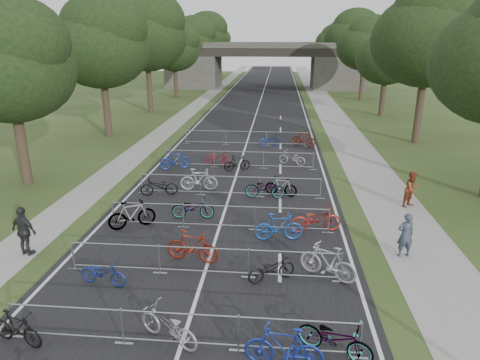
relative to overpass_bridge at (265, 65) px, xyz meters
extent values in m
cube|color=black|center=(0.00, -15.00, -3.53)|extent=(11.00, 140.00, 0.01)
cube|color=gray|center=(8.00, -15.00, -3.53)|extent=(3.00, 140.00, 0.01)
cube|color=gray|center=(-7.50, -15.00, -3.53)|extent=(2.00, 140.00, 0.01)
cube|color=silver|center=(0.00, -15.00, -3.53)|extent=(0.12, 140.00, 0.00)
cube|color=#403D39|center=(-11.50, 0.00, -1.03)|extent=(8.00, 8.00, 5.00)
cube|color=#403D39|center=(11.50, 0.00, -1.03)|extent=(8.00, 8.00, 5.00)
cube|color=black|center=(0.00, 0.00, 2.07)|extent=(30.00, 8.00, 1.20)
cube|color=#403D39|center=(0.00, -3.80, 3.07)|extent=(30.00, 0.40, 0.90)
cube|color=#403D39|center=(0.00, 3.80, 3.07)|extent=(30.00, 0.40, 0.90)
cylinder|color=#33261C|center=(-11.50, -49.00, -1.43)|extent=(0.56, 0.56, 4.20)
ellipsoid|color=black|center=(-11.50, -49.00, 2.68)|extent=(6.72, 6.72, 5.51)
sphere|color=black|center=(-10.90, -49.50, 4.03)|extent=(5.38, 5.38, 5.38)
sphere|color=black|center=(-12.00, -48.50, 1.84)|extent=(4.37, 4.37, 4.37)
cylinder|color=#33261C|center=(-11.50, -37.00, -1.17)|extent=(0.56, 0.56, 4.72)
ellipsoid|color=black|center=(-11.50, -37.00, 3.46)|extent=(7.56, 7.56, 6.20)
sphere|color=black|center=(-10.90, -37.50, 4.97)|extent=(6.05, 6.05, 6.05)
sphere|color=black|center=(-12.00, -36.50, 2.51)|extent=(4.91, 4.91, 4.91)
cylinder|color=#33261C|center=(13.00, -37.00, -0.98)|extent=(0.56, 0.56, 5.11)
ellipsoid|color=black|center=(13.00, -37.00, 4.03)|extent=(8.18, 8.18, 6.70)
sphere|color=black|center=(13.60, -37.50, 5.66)|extent=(6.54, 6.54, 6.54)
sphere|color=black|center=(12.50, -36.50, 3.01)|extent=(5.31, 5.31, 5.31)
cylinder|color=#33261C|center=(-11.50, -25.00, -0.91)|extent=(0.56, 0.56, 5.25)
ellipsoid|color=black|center=(-11.50, -25.00, 4.24)|extent=(8.40, 8.40, 6.89)
sphere|color=black|center=(-10.90, -25.50, 5.92)|extent=(6.72, 6.72, 6.72)
sphere|color=black|center=(-12.00, -24.50, 3.19)|extent=(5.46, 5.46, 5.46)
cylinder|color=#33261C|center=(13.00, -25.00, -1.61)|extent=(0.56, 0.56, 3.85)
ellipsoid|color=black|center=(13.00, -25.00, 2.16)|extent=(6.16, 6.16, 5.05)
sphere|color=black|center=(13.60, -25.50, 3.40)|extent=(4.93, 4.93, 4.93)
sphere|color=black|center=(12.50, -24.50, 1.39)|extent=(4.00, 4.00, 4.00)
cylinder|color=#33261C|center=(-11.50, -13.00, -1.43)|extent=(0.56, 0.56, 4.20)
ellipsoid|color=black|center=(-11.50, -13.00, 2.68)|extent=(6.72, 6.72, 5.51)
sphere|color=black|center=(-10.90, -13.50, 4.03)|extent=(5.38, 5.38, 5.38)
sphere|color=black|center=(-12.00, -12.50, 1.84)|extent=(4.37, 4.37, 4.37)
cylinder|color=#33261C|center=(13.00, -13.00, -1.29)|extent=(0.56, 0.56, 4.48)
ellipsoid|color=black|center=(13.00, -13.00, 3.10)|extent=(7.17, 7.17, 5.88)
sphere|color=black|center=(13.60, -13.50, 4.53)|extent=(5.73, 5.73, 5.73)
sphere|color=black|center=(12.50, -12.50, 2.20)|extent=(4.66, 4.66, 4.66)
cylinder|color=#33261C|center=(-11.50, -1.00, -1.17)|extent=(0.56, 0.56, 4.72)
ellipsoid|color=black|center=(-11.50, -1.00, 3.46)|extent=(7.56, 7.56, 6.20)
sphere|color=black|center=(-10.90, -1.50, 4.97)|extent=(6.05, 6.05, 6.05)
sphere|color=black|center=(-12.00, -0.50, 2.51)|extent=(4.91, 4.91, 4.91)
cylinder|color=#33261C|center=(13.00, -1.00, -0.98)|extent=(0.56, 0.56, 5.11)
ellipsoid|color=black|center=(13.00, -1.00, 4.03)|extent=(8.18, 8.18, 6.70)
sphere|color=black|center=(13.60, -1.50, 5.66)|extent=(6.54, 6.54, 6.54)
sphere|color=black|center=(12.50, -0.50, 3.01)|extent=(5.31, 5.31, 5.31)
cylinder|color=#33261C|center=(-11.50, 11.00, -0.91)|extent=(0.56, 0.56, 5.25)
ellipsoid|color=black|center=(-11.50, 11.00, 4.24)|extent=(8.40, 8.40, 6.89)
sphere|color=black|center=(-10.90, 10.50, 5.92)|extent=(6.72, 6.72, 6.72)
sphere|color=black|center=(-12.00, 11.50, 3.19)|extent=(5.46, 5.46, 5.46)
cylinder|color=#33261C|center=(13.00, 11.00, -1.61)|extent=(0.56, 0.56, 3.85)
ellipsoid|color=black|center=(13.00, 11.00, 2.16)|extent=(6.16, 6.16, 5.05)
sphere|color=black|center=(13.60, 10.50, 3.40)|extent=(4.93, 4.93, 4.93)
sphere|color=black|center=(12.50, 11.50, 1.39)|extent=(4.00, 4.00, 4.00)
cylinder|color=#33261C|center=(-11.50, 23.00, -1.43)|extent=(0.56, 0.56, 4.20)
ellipsoid|color=black|center=(-11.50, 23.00, 2.68)|extent=(6.72, 6.72, 5.51)
sphere|color=black|center=(-10.90, 22.50, 4.03)|extent=(5.38, 5.38, 5.38)
sphere|color=black|center=(-12.00, 23.50, 1.84)|extent=(4.37, 4.37, 4.37)
cylinder|color=#33261C|center=(13.00, 23.00, -1.29)|extent=(0.56, 0.56, 4.48)
ellipsoid|color=black|center=(13.00, 23.00, 3.10)|extent=(7.17, 7.17, 5.88)
sphere|color=black|center=(13.60, 22.50, 4.53)|extent=(5.73, 5.73, 5.73)
sphere|color=black|center=(12.50, 23.50, 2.20)|extent=(4.66, 4.66, 4.66)
cylinder|color=#96999D|center=(0.00, -61.40, -2.48)|extent=(9.20, 0.04, 0.04)
cylinder|color=#96999D|center=(0.00, -61.40, -3.35)|extent=(9.20, 0.04, 0.04)
cylinder|color=#96999D|center=(-4.60, -61.40, -2.98)|extent=(0.05, 0.05, 1.10)
cube|color=#96999D|center=(-4.60, -61.40, -3.52)|extent=(0.50, 0.08, 0.03)
cylinder|color=#96999D|center=(-1.53, -61.40, -2.98)|extent=(0.05, 0.05, 1.10)
cube|color=#96999D|center=(-1.53, -61.40, -3.52)|extent=(0.50, 0.08, 0.03)
cylinder|color=#96999D|center=(1.53, -61.40, -2.98)|extent=(0.05, 0.05, 1.10)
cube|color=#96999D|center=(1.53, -61.40, -3.52)|extent=(0.50, 0.08, 0.03)
cylinder|color=#96999D|center=(4.60, -61.40, -2.98)|extent=(0.05, 0.05, 1.10)
cube|color=#96999D|center=(4.60, -61.40, -3.52)|extent=(0.50, 0.08, 0.03)
cylinder|color=#96999D|center=(0.00, -57.80, -2.48)|extent=(9.20, 0.04, 0.04)
cylinder|color=#96999D|center=(0.00, -57.80, -3.35)|extent=(9.20, 0.04, 0.04)
cylinder|color=#96999D|center=(-4.60, -57.80, -2.98)|extent=(0.05, 0.05, 1.10)
cube|color=#96999D|center=(-4.60, -57.80, -3.52)|extent=(0.50, 0.08, 0.03)
cylinder|color=#96999D|center=(-1.53, -57.80, -2.98)|extent=(0.05, 0.05, 1.10)
cube|color=#96999D|center=(-1.53, -57.80, -3.52)|extent=(0.50, 0.08, 0.03)
cylinder|color=#96999D|center=(1.53, -57.80, -2.98)|extent=(0.05, 0.05, 1.10)
cube|color=#96999D|center=(1.53, -57.80, -3.52)|extent=(0.50, 0.08, 0.03)
cylinder|color=#96999D|center=(4.60, -57.80, -2.98)|extent=(0.05, 0.05, 1.10)
cube|color=#96999D|center=(4.60, -57.80, -3.52)|extent=(0.50, 0.08, 0.03)
cylinder|color=#96999D|center=(0.00, -54.00, -2.48)|extent=(9.20, 0.04, 0.04)
cylinder|color=#96999D|center=(0.00, -54.00, -3.35)|extent=(9.20, 0.04, 0.04)
cylinder|color=#96999D|center=(-4.60, -54.00, -2.98)|extent=(0.05, 0.05, 1.10)
cube|color=#96999D|center=(-4.60, -54.00, -3.52)|extent=(0.50, 0.08, 0.03)
cylinder|color=#96999D|center=(-1.53, -54.00, -2.98)|extent=(0.05, 0.05, 1.10)
cube|color=#96999D|center=(-1.53, -54.00, -3.52)|extent=(0.50, 0.08, 0.03)
cylinder|color=#96999D|center=(1.53, -54.00, -2.98)|extent=(0.05, 0.05, 1.10)
cube|color=#96999D|center=(1.53, -54.00, -3.52)|extent=(0.50, 0.08, 0.03)
cylinder|color=#96999D|center=(4.60, -54.00, -2.98)|extent=(0.05, 0.05, 1.10)
cube|color=#96999D|center=(4.60, -54.00, -3.52)|extent=(0.50, 0.08, 0.03)
cylinder|color=#96999D|center=(0.00, -50.00, -2.48)|extent=(9.20, 0.04, 0.04)
cylinder|color=#96999D|center=(0.00, -50.00, -3.35)|extent=(9.20, 0.04, 0.04)
cylinder|color=#96999D|center=(-4.60, -50.00, -2.98)|extent=(0.05, 0.05, 1.10)
cube|color=#96999D|center=(-4.60, -50.00, -3.52)|extent=(0.50, 0.08, 0.03)
cylinder|color=#96999D|center=(-1.53, -50.00, -2.98)|extent=(0.05, 0.05, 1.10)
cube|color=#96999D|center=(-1.53, -50.00, -3.52)|extent=(0.50, 0.08, 0.03)
cylinder|color=#96999D|center=(1.53, -50.00, -2.98)|extent=(0.05, 0.05, 1.10)
cube|color=#96999D|center=(1.53, -50.00, -3.52)|extent=(0.50, 0.08, 0.03)
cylinder|color=#96999D|center=(4.60, -50.00, -2.98)|extent=(0.05, 0.05, 1.10)
cube|color=#96999D|center=(4.60, -50.00, -3.52)|extent=(0.50, 0.08, 0.03)
cylinder|color=#96999D|center=(0.00, -45.00, -2.48)|extent=(9.20, 0.04, 0.04)
cylinder|color=#96999D|center=(0.00, -45.00, -3.35)|extent=(9.20, 0.04, 0.04)
cylinder|color=#96999D|center=(-4.60, -45.00, -2.98)|extent=(0.05, 0.05, 1.10)
cube|color=#96999D|center=(-4.60, -45.00, -3.52)|extent=(0.50, 0.08, 0.03)
cylinder|color=#96999D|center=(-1.53, -45.00, -2.98)|extent=(0.05, 0.05, 1.10)
cube|color=#96999D|center=(-1.53, -45.00, -3.52)|extent=(0.50, 0.08, 0.03)
cylinder|color=#96999D|center=(1.53, -45.00, -2.98)|extent=(0.05, 0.05, 1.10)
cube|color=#96999D|center=(1.53, -45.00, -3.52)|extent=(0.50, 0.08, 0.03)
cylinder|color=#96999D|center=(4.60, -45.00, -2.98)|extent=(0.05, 0.05, 1.10)
cube|color=#96999D|center=(4.60, -45.00, -3.52)|extent=(0.50, 0.08, 0.03)
cylinder|color=#96999D|center=(0.00, -39.00, -2.48)|extent=(9.20, 0.04, 0.04)
cylinder|color=#96999D|center=(0.00, -39.00, -3.35)|extent=(9.20, 0.04, 0.04)
cylinder|color=#96999D|center=(-4.60, -39.00, -2.98)|extent=(0.05, 0.05, 1.10)
cube|color=#96999D|center=(-4.60, -39.00, -3.52)|extent=(0.50, 0.08, 0.03)
cylinder|color=#96999D|center=(-1.53, -39.00, -2.98)|extent=(0.05, 0.05, 1.10)
cube|color=#96999D|center=(-1.53, -39.00, -3.52)|extent=(0.50, 0.08, 0.03)
cylinder|color=#96999D|center=(1.53, -39.00, -2.98)|extent=(0.05, 0.05, 1.10)
cube|color=#96999D|center=(1.53, -39.00, -3.52)|extent=(0.50, 0.08, 0.03)
cylinder|color=#96999D|center=(4.60, -39.00, -2.98)|extent=(0.05, 0.05, 1.10)
cube|color=#96999D|center=(4.60, -39.00, -3.52)|extent=(0.50, 0.08, 0.03)
imported|color=black|center=(-4.30, -61.66, -3.04)|extent=(1.70, 0.88, 0.98)
imported|color=gray|center=(-0.36, -61.22, -3.02)|extent=(2.04, 1.52, 1.02)
imported|color=navy|center=(2.69, -61.88, -2.94)|extent=(2.02, 0.77, 1.19)
imported|color=#96999D|center=(3.98, -61.33, -3.01)|extent=(2.10, 1.46, 1.04)
imported|color=navy|center=(-3.18, -58.66, -3.10)|extent=(1.74, 0.86, 0.87)
imported|color=maroon|center=(-0.57, -56.87, -2.93)|extent=(2.07, 0.93, 1.20)
imported|color=black|center=(2.31, -57.90, -3.09)|extent=(1.78, 1.30, 0.89)
imported|color=#B2B2BA|center=(4.19, -57.58, -2.92)|extent=(2.06, 1.51, 1.23)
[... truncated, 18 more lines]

